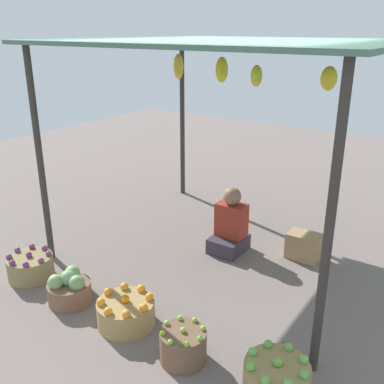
{
  "coord_description": "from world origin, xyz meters",
  "views": [
    {
      "loc": [
        2.34,
        -4.07,
        2.49
      ],
      "look_at": [
        0.0,
        -0.69,
        0.95
      ],
      "focal_mm": 41.37,
      "sensor_mm": 36.0,
      "label": 1
    }
  ],
  "objects_px": {
    "vendor_person": "(230,227)",
    "basket_cabbages": "(69,289)",
    "basket_limes": "(183,345)",
    "basket_oranges": "(126,312)",
    "wooden_crate_near_vendor": "(304,246)",
    "basket_purple_onions": "(31,267)",
    "basket_green_apples": "(276,381)"
  },
  "relations": [
    {
      "from": "basket_oranges",
      "to": "basket_green_apples",
      "type": "xyz_separation_m",
      "value": [
        1.45,
        -0.02,
        0.03
      ]
    },
    {
      "from": "vendor_person",
      "to": "basket_oranges",
      "type": "xyz_separation_m",
      "value": [
        -0.05,
        -1.74,
        -0.17
      ]
    },
    {
      "from": "basket_purple_onions",
      "to": "wooden_crate_near_vendor",
      "type": "bearing_deg",
      "value": 42.86
    },
    {
      "from": "basket_limes",
      "to": "basket_green_apples",
      "type": "distance_m",
      "value": 0.77
    },
    {
      "from": "vendor_person",
      "to": "wooden_crate_near_vendor",
      "type": "distance_m",
      "value": 0.86
    },
    {
      "from": "wooden_crate_near_vendor",
      "to": "vendor_person",
      "type": "bearing_deg",
      "value": -158.42
    },
    {
      "from": "basket_oranges",
      "to": "wooden_crate_near_vendor",
      "type": "distance_m",
      "value": 2.22
    },
    {
      "from": "basket_purple_onions",
      "to": "basket_limes",
      "type": "xyz_separation_m",
      "value": [
        2.04,
        -0.09,
        0.01
      ]
    },
    {
      "from": "basket_oranges",
      "to": "basket_green_apples",
      "type": "height_order",
      "value": "basket_green_apples"
    },
    {
      "from": "basket_green_apples",
      "to": "wooden_crate_near_vendor",
      "type": "xyz_separation_m",
      "value": [
        -0.61,
        2.08,
        -0.0
      ]
    },
    {
      "from": "basket_purple_onions",
      "to": "wooden_crate_near_vendor",
      "type": "distance_m",
      "value": 3.0
    },
    {
      "from": "vendor_person",
      "to": "wooden_crate_near_vendor",
      "type": "xyz_separation_m",
      "value": [
        0.79,
        0.31,
        -0.15
      ]
    },
    {
      "from": "basket_green_apples",
      "to": "wooden_crate_near_vendor",
      "type": "bearing_deg",
      "value": 106.38
    },
    {
      "from": "vendor_person",
      "to": "basket_cabbages",
      "type": "height_order",
      "value": "vendor_person"
    },
    {
      "from": "vendor_person",
      "to": "basket_cabbages",
      "type": "relative_size",
      "value": 1.89
    },
    {
      "from": "basket_purple_onions",
      "to": "basket_cabbages",
      "type": "xyz_separation_m",
      "value": [
        0.69,
        -0.07,
        0.02
      ]
    },
    {
      "from": "basket_green_apples",
      "to": "wooden_crate_near_vendor",
      "type": "distance_m",
      "value": 2.17
    },
    {
      "from": "basket_cabbages",
      "to": "basket_limes",
      "type": "relative_size",
      "value": 1.11
    },
    {
      "from": "basket_cabbages",
      "to": "basket_limes",
      "type": "bearing_deg",
      "value": -0.98
    },
    {
      "from": "basket_cabbages",
      "to": "basket_limes",
      "type": "xyz_separation_m",
      "value": [
        1.36,
        -0.02,
        -0.01
      ]
    },
    {
      "from": "basket_oranges",
      "to": "basket_limes",
      "type": "distance_m",
      "value": 0.68
    },
    {
      "from": "basket_cabbages",
      "to": "wooden_crate_near_vendor",
      "type": "distance_m",
      "value": 2.6
    },
    {
      "from": "basket_green_apples",
      "to": "basket_oranges",
      "type": "bearing_deg",
      "value": 179.05
    },
    {
      "from": "basket_purple_onions",
      "to": "basket_limes",
      "type": "relative_size",
      "value": 1.27
    },
    {
      "from": "basket_purple_onions",
      "to": "wooden_crate_near_vendor",
      "type": "height_order",
      "value": "same"
    },
    {
      "from": "basket_limes",
      "to": "basket_green_apples",
      "type": "xyz_separation_m",
      "value": [
        0.77,
        0.05,
        0.02
      ]
    },
    {
      "from": "basket_oranges",
      "to": "basket_green_apples",
      "type": "bearing_deg",
      "value": -0.95
    },
    {
      "from": "basket_cabbages",
      "to": "basket_limes",
      "type": "distance_m",
      "value": 1.36
    },
    {
      "from": "basket_oranges",
      "to": "vendor_person",
      "type": "bearing_deg",
      "value": 88.47
    },
    {
      "from": "basket_oranges",
      "to": "basket_limes",
      "type": "xyz_separation_m",
      "value": [
        0.68,
        -0.08,
        0.01
      ]
    },
    {
      "from": "basket_limes",
      "to": "basket_green_apples",
      "type": "bearing_deg",
      "value": 4.05
    },
    {
      "from": "basket_purple_onions",
      "to": "basket_cabbages",
      "type": "height_order",
      "value": "basket_cabbages"
    }
  ]
}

